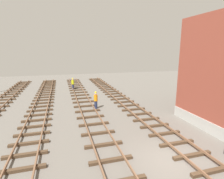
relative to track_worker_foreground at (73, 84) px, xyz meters
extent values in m
plane|color=slate|center=(3.86, -21.02, -0.93)|extent=(80.94, 80.94, 0.00)
cube|color=#4C3826|center=(5.30, -22.47, -0.84)|extent=(2.50, 0.24, 0.18)
cube|color=#4C3826|center=(5.30, -21.02, -0.84)|extent=(2.50, 0.24, 0.18)
cube|color=#4C3826|center=(5.30, -19.57, -0.84)|extent=(2.50, 0.24, 0.18)
cube|color=#4C3826|center=(5.30, -18.12, -0.84)|extent=(2.50, 0.24, 0.18)
cube|color=#4C3826|center=(5.30, -16.67, -0.84)|extent=(2.50, 0.24, 0.18)
cube|color=#4C3826|center=(5.30, -15.23, -0.84)|extent=(2.50, 0.24, 0.18)
cube|color=#4C3826|center=(5.30, -13.78, -0.84)|extent=(2.50, 0.24, 0.18)
cube|color=#4C3826|center=(5.30, -12.33, -0.84)|extent=(2.50, 0.24, 0.18)
cube|color=#4C3826|center=(5.30, -10.88, -0.84)|extent=(2.50, 0.24, 0.18)
cube|color=#4C3826|center=(5.30, -9.43, -0.84)|extent=(2.50, 0.24, 0.18)
cube|color=#4C3826|center=(5.30, -7.99, -0.84)|extent=(2.50, 0.24, 0.18)
cube|color=#4C3826|center=(5.30, -6.54, -0.84)|extent=(2.50, 0.24, 0.18)
cube|color=#4C3826|center=(5.30, -5.09, -0.84)|extent=(2.50, 0.24, 0.18)
cube|color=#4C3826|center=(5.30, -3.64, -0.84)|extent=(2.50, 0.24, 0.18)
cube|color=#4C3826|center=(5.30, -2.19, -0.84)|extent=(2.50, 0.24, 0.18)
cube|color=#4C3826|center=(5.30, -0.75, -0.84)|extent=(2.50, 0.24, 0.18)
cube|color=#4C3826|center=(5.30, 0.70, -0.84)|extent=(2.50, 0.24, 0.18)
cube|color=#4C3826|center=(5.30, 2.15, -0.84)|extent=(2.50, 0.24, 0.18)
cube|color=#4C3826|center=(5.30, 3.60, -0.84)|extent=(2.50, 0.24, 0.18)
cube|color=#4C3826|center=(5.30, 5.05, -0.84)|extent=(2.50, 0.24, 0.18)
cube|color=#4C3826|center=(5.30, 6.49, -0.84)|extent=(2.50, 0.24, 0.18)
cube|color=#4C3826|center=(5.30, 7.94, -0.84)|extent=(2.50, 0.24, 0.18)
cube|color=#4C3826|center=(5.30, 9.39, -0.84)|extent=(2.50, 0.24, 0.18)
cube|color=brown|center=(4.58, -21.02, -0.68)|extent=(0.08, 62.26, 0.14)
cube|color=brown|center=(6.02, -21.02, -0.68)|extent=(0.08, 62.26, 0.14)
cube|color=#4C3826|center=(0.63, -20.15, -0.84)|extent=(2.50, 0.24, 0.18)
cube|color=#4C3826|center=(0.63, -18.42, -0.84)|extent=(2.50, 0.24, 0.18)
cube|color=#4C3826|center=(0.63, -16.69, -0.84)|extent=(2.50, 0.24, 0.18)
cube|color=#4C3826|center=(0.63, -14.96, -0.84)|extent=(2.50, 0.24, 0.18)
cube|color=#4C3826|center=(0.63, -13.24, -0.84)|extent=(2.50, 0.24, 0.18)
cube|color=#4C3826|center=(0.63, -11.51, -0.84)|extent=(2.50, 0.24, 0.18)
cube|color=#4C3826|center=(0.63, -9.78, -0.84)|extent=(2.50, 0.24, 0.18)
cube|color=#4C3826|center=(0.63, -8.05, -0.84)|extent=(2.50, 0.24, 0.18)
cube|color=#4C3826|center=(0.63, -6.32, -0.84)|extent=(2.50, 0.24, 0.18)
cube|color=#4C3826|center=(0.63, -4.59, -0.84)|extent=(2.50, 0.24, 0.18)
cube|color=#4C3826|center=(0.63, -2.86, -0.84)|extent=(2.50, 0.24, 0.18)
cube|color=#4C3826|center=(0.63, -1.13, -0.84)|extent=(2.50, 0.24, 0.18)
cube|color=#4C3826|center=(0.63, 0.60, -0.84)|extent=(2.50, 0.24, 0.18)
cube|color=#4C3826|center=(0.63, 2.33, -0.84)|extent=(2.50, 0.24, 0.18)
cube|color=#4C3826|center=(0.63, 4.06, -0.84)|extent=(2.50, 0.24, 0.18)
cube|color=#4C3826|center=(0.63, 5.79, -0.84)|extent=(2.50, 0.24, 0.18)
cube|color=#4C3826|center=(0.63, 7.52, -0.84)|extent=(2.50, 0.24, 0.18)
cube|color=#4C3826|center=(0.63, 9.25, -0.84)|extent=(2.50, 0.24, 0.18)
cube|color=brown|center=(-0.09, -21.02, -0.68)|extent=(0.08, 62.26, 0.14)
cube|color=brown|center=(1.35, -21.02, -0.68)|extent=(0.08, 62.26, 0.14)
cube|color=#4C3826|center=(-4.04, -19.63, -0.84)|extent=(2.50, 0.24, 0.18)
cube|color=#4C3826|center=(-4.04, -18.25, -0.84)|extent=(2.50, 0.24, 0.18)
cube|color=#4C3826|center=(-4.04, -16.87, -0.84)|extent=(2.50, 0.24, 0.18)
cube|color=#4C3826|center=(-4.04, -15.48, -0.84)|extent=(2.50, 0.24, 0.18)
cube|color=#4C3826|center=(-4.04, -14.10, -0.84)|extent=(2.50, 0.24, 0.18)
cube|color=#4C3826|center=(-4.04, -12.72, -0.84)|extent=(2.50, 0.24, 0.18)
cube|color=#4C3826|center=(-4.04, -11.33, -0.84)|extent=(2.50, 0.24, 0.18)
cube|color=#4C3826|center=(-4.04, -9.95, -0.84)|extent=(2.50, 0.24, 0.18)
cube|color=#4C3826|center=(-4.04, -8.57, -0.84)|extent=(2.50, 0.24, 0.18)
cube|color=#4C3826|center=(-4.04, -7.18, -0.84)|extent=(2.50, 0.24, 0.18)
cube|color=#4C3826|center=(-4.04, -5.80, -0.84)|extent=(2.50, 0.24, 0.18)
cube|color=#4C3826|center=(-4.04, -4.41, -0.84)|extent=(2.50, 0.24, 0.18)
cube|color=#4C3826|center=(-4.04, -3.03, -0.84)|extent=(2.50, 0.24, 0.18)
cube|color=#4C3826|center=(-4.04, -1.65, -0.84)|extent=(2.50, 0.24, 0.18)
cube|color=#4C3826|center=(-4.04, -0.26, -0.84)|extent=(2.50, 0.24, 0.18)
cube|color=#4C3826|center=(-4.04, 1.12, -0.84)|extent=(2.50, 0.24, 0.18)
cube|color=#4C3826|center=(-4.04, 2.50, -0.84)|extent=(2.50, 0.24, 0.18)
cube|color=#4C3826|center=(-4.04, 3.89, -0.84)|extent=(2.50, 0.24, 0.18)
cube|color=#4C3826|center=(-4.04, 5.27, -0.84)|extent=(2.50, 0.24, 0.18)
cube|color=#4C3826|center=(-4.04, 6.65, -0.84)|extent=(2.50, 0.24, 0.18)
cube|color=#4C3826|center=(-4.04, 8.04, -0.84)|extent=(2.50, 0.24, 0.18)
cube|color=#4C3826|center=(-4.04, 9.42, -0.84)|extent=(2.50, 0.24, 0.18)
cube|color=#4C3826|center=(-8.71, -5.83, -0.84)|extent=(2.50, 0.24, 0.18)
cube|color=#4C3826|center=(-8.71, -4.31, -0.84)|extent=(2.50, 0.24, 0.18)
cube|color=#4C3826|center=(-8.71, -2.79, -0.84)|extent=(2.50, 0.24, 0.18)
cube|color=#4C3826|center=(-8.71, -1.28, -0.84)|extent=(2.50, 0.24, 0.18)
cube|color=#4C3826|center=(-8.71, 0.24, -0.84)|extent=(2.50, 0.24, 0.18)
cube|color=#4C3826|center=(-8.71, 1.76, -0.84)|extent=(2.50, 0.24, 0.18)
cube|color=#4C3826|center=(-8.71, 3.28, -0.84)|extent=(2.50, 0.24, 0.18)
cube|color=#4C3826|center=(-8.71, 4.80, -0.84)|extent=(2.50, 0.24, 0.18)
cube|color=#4C3826|center=(-8.71, 6.32, -0.84)|extent=(2.50, 0.24, 0.18)
cube|color=#4C3826|center=(-8.71, 7.84, -0.84)|extent=(2.50, 0.24, 0.18)
cube|color=#4C3826|center=(-8.71, 9.35, -0.84)|extent=(2.50, 0.24, 0.18)
cylinder|color=#262D4C|center=(0.00, 0.00, -0.50)|extent=(0.32, 0.32, 0.85)
cylinder|color=yellow|center=(0.00, 0.00, 0.25)|extent=(0.40, 0.40, 0.65)
sphere|color=tan|center=(0.00, 0.00, 0.69)|extent=(0.24, 0.24, 0.24)
sphere|color=yellow|center=(0.00, 0.00, 0.83)|extent=(0.22, 0.22, 0.22)
cylinder|color=#262D4C|center=(1.65, -10.66, -0.50)|extent=(0.32, 0.32, 0.85)
cylinder|color=orange|center=(1.65, -10.66, 0.25)|extent=(0.40, 0.40, 0.65)
sphere|color=tan|center=(1.65, -10.66, 0.69)|extent=(0.24, 0.24, 0.24)
sphere|color=yellow|center=(1.65, -10.66, 0.83)|extent=(0.22, 0.22, 0.22)
camera|label=1|loc=(-1.77, -28.64, 5.09)|focal=28.49mm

